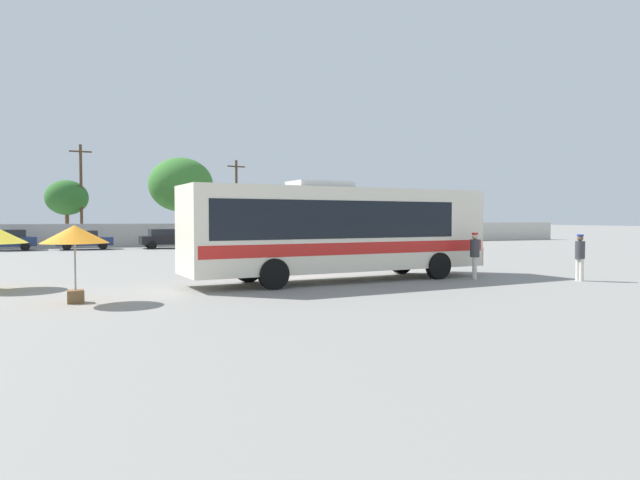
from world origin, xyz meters
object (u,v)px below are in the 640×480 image
at_px(utility_pole_near, 236,200).
at_px(roadside_tree_left, 67,198).
at_px(coach_bus_cream_red, 338,229).
at_px(parked_car_third_black, 166,238).
at_px(vendor_umbrella_near_gate_orange, 75,237).
at_px(parked_car_second_dark_blue, 84,239).
at_px(parked_car_rightmost_red, 254,237).
at_px(attendant_by_bus_door, 475,253).
at_px(roadside_tree_midleft, 181,185).
at_px(passenger_waiting_on_apron, 580,254).
at_px(utility_pole_far, 81,193).
at_px(parked_car_leftmost_dark_blue, 7,240).

height_order(utility_pole_near, roadside_tree_left, utility_pole_near).
distance_m(coach_bus_cream_red, parked_car_third_black, 26.54).
height_order(coach_bus_cream_red, utility_pole_near, utility_pole_near).
bearing_deg(vendor_umbrella_near_gate_orange, parked_car_second_dark_blue, 91.34).
xyz_separation_m(vendor_umbrella_near_gate_orange, parked_car_rightmost_red, (12.65, 29.28, -1.06)).
relative_size(parked_car_second_dark_blue, parked_car_rightmost_red, 1.00).
xyz_separation_m(parked_car_third_black, parked_car_rightmost_red, (7.29, 0.65, -0.01)).
bearing_deg(attendant_by_bus_door, roadside_tree_midleft, 101.73).
distance_m(coach_bus_cream_red, passenger_waiting_on_apron, 9.23).
bearing_deg(attendant_by_bus_door, parked_car_third_black, 107.67).
bearing_deg(coach_bus_cream_red, utility_pole_far, 107.15).
relative_size(attendant_by_bus_door, utility_pole_far, 0.21).
xyz_separation_m(parked_car_second_dark_blue, roadside_tree_left, (-1.53, 6.49, 3.38)).
bearing_deg(parked_car_rightmost_red, parked_car_leftmost_dark_blue, 179.11).
distance_m(attendant_by_bus_door, parked_car_third_black, 29.02).
relative_size(parked_car_rightmost_red, utility_pole_far, 0.47).
xyz_separation_m(parked_car_leftmost_dark_blue, parked_car_rightmost_red, (18.60, -0.29, -0.02)).
distance_m(vendor_umbrella_near_gate_orange, roadside_tree_midleft, 35.23).
xyz_separation_m(passenger_waiting_on_apron, vendor_umbrella_near_gate_orange, (-17.54, 0.91, 0.85)).
distance_m(parked_car_third_black, roadside_tree_left, 10.80).
height_order(vendor_umbrella_near_gate_orange, parked_car_rightmost_red, vendor_umbrella_near_gate_orange).
distance_m(coach_bus_cream_red, utility_pole_near, 33.90).
relative_size(passenger_waiting_on_apron, parked_car_leftmost_dark_blue, 0.41).
xyz_separation_m(attendant_by_bus_door, roadside_tree_midleft, (-6.92, 33.31, 4.36)).
relative_size(attendant_by_bus_door, roadside_tree_midleft, 0.23).
bearing_deg(parked_car_rightmost_red, vendor_umbrella_near_gate_orange, -113.37).
bearing_deg(attendant_by_bus_door, coach_bus_cream_red, 165.09).
bearing_deg(parked_car_rightmost_red, utility_pole_far, 158.11).
xyz_separation_m(parked_car_second_dark_blue, parked_car_rightmost_red, (13.33, 0.20, 0.03)).
distance_m(coach_bus_cream_red, roadside_tree_left, 35.10).
bearing_deg(coach_bus_cream_red, parked_car_rightmost_red, 82.22).
height_order(passenger_waiting_on_apron, roadside_tree_midleft, roadside_tree_midleft).
distance_m(parked_car_third_black, utility_pole_far, 9.61).
relative_size(passenger_waiting_on_apron, roadside_tree_midleft, 0.23).
bearing_deg(vendor_umbrella_near_gate_orange, passenger_waiting_on_apron, -2.98).
distance_m(parked_car_third_black, parked_car_rightmost_red, 7.32).
bearing_deg(parked_car_second_dark_blue, passenger_waiting_on_apron, -58.72).
relative_size(parked_car_second_dark_blue, parked_car_third_black, 0.96).
bearing_deg(coach_bus_cream_red, roadside_tree_midleft, 93.09).
relative_size(parked_car_leftmost_dark_blue, roadside_tree_left, 0.75).
xyz_separation_m(coach_bus_cream_red, attendant_by_bus_door, (5.19, -1.38, -0.95)).
bearing_deg(parked_car_second_dark_blue, roadside_tree_midleft, 33.31).
bearing_deg(utility_pole_near, utility_pole_far, -174.94).
xyz_separation_m(coach_bus_cream_red, utility_pole_far, (-10.00, 32.41, 2.53)).
distance_m(attendant_by_bus_door, utility_pole_near, 35.18).
height_order(parked_car_leftmost_dark_blue, roadside_tree_left, roadside_tree_left).
xyz_separation_m(coach_bus_cream_red, roadside_tree_left, (-11.18, 33.21, 2.16)).
height_order(utility_pole_near, roadside_tree_midleft, utility_pole_near).
distance_m(parked_car_second_dark_blue, parked_car_third_black, 6.06).
height_order(parked_car_rightmost_red, roadside_tree_left, roadside_tree_left).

